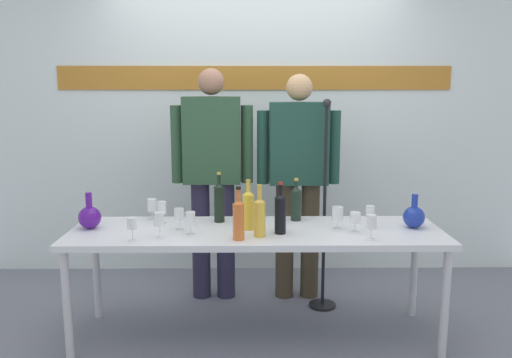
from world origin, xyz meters
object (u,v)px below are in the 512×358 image
Objects in this scene: presenter_right at (298,172)px; wine_bottle_5 at (280,212)px; decanter_blue_right at (414,216)px; wine_glass_left_2 at (132,224)px; wine_glass_left_4 at (159,220)px; wine_glass_right_3 at (371,223)px; wine_glass_left_5 at (152,205)px; decanter_blue_left at (90,217)px; wine_bottle_4 at (248,208)px; wine_glass_left_3 at (162,208)px; wine_glass_left_1 at (179,214)px; wine_bottle_2 at (260,215)px; wine_glass_left_0 at (190,219)px; wine_glass_right_1 at (337,214)px; wine_bottle_1 at (296,203)px; wine_glass_right_0 at (355,218)px; wine_bottle_0 at (219,201)px; wine_bottle_3 at (238,218)px; display_table at (256,238)px; wine_glass_right_2 at (370,212)px; presenter_left at (212,169)px; microphone_stand at (324,240)px.

presenter_right reaches higher than wine_bottle_5.
decanter_blue_right is at bearing -41.99° from presenter_right.
wine_bottle_5 is 0.90m from wine_glass_left_2.
wine_glass_left_4 is 1.27m from wine_glass_right_3.
decanter_blue_right is 1.53× the size of wine_glass_left_5.
wine_bottle_4 reaches higher than decanter_blue_left.
wine_glass_left_1 is at bearing -50.75° from wine_glass_left_3.
wine_bottle_2 is at bearing -67.51° from wine_bottle_4.
wine_bottle_4 reaches higher than wine_glass_left_2.
wine_glass_left_0 is 0.99× the size of wine_glass_right_1.
wine_bottle_1 reaches higher than wine_glass_right_0.
wine_bottle_4 is 0.68m from wine_glass_right_0.
wine_bottle_0 is at bearing 163.17° from wine_glass_right_0.
wine_glass_left_3 is at bearing 143.31° from wine_bottle_3.
display_table is 0.74m from wine_glass_right_3.
display_table is 15.23× the size of wine_glass_left_4.
wine_glass_right_0 is 0.90× the size of wine_glass_right_2.
wine_bottle_5 is at bearing -6.05° from decanter_blue_left.
wine_glass_right_3 is at bearing -48.33° from wine_bottle_1.
display_table is 10.06× the size of decanter_blue_left.
wine_glass_right_1 is (0.20, -0.65, -0.17)m from presenter_right.
wine_glass_left_2 is (-0.63, -0.02, -0.03)m from wine_bottle_3.
presenter_right is at bearing 42.61° from wine_glass_left_4.
wine_bottle_0 reaches higher than wine_glass_left_1.
wine_glass_left_1 is (-0.82, -0.67, -0.17)m from presenter_right.
wine_bottle_4 is at bearing -119.80° from presenter_right.
decanter_blue_right is 0.69× the size of wine_bottle_3.
wine_glass_right_0 is (0.60, 0.10, -0.04)m from wine_bottle_2.
wine_bottle_3 reaches higher than wine_glass_left_2.
wine_glass_left_5 is 1.00× the size of wine_glass_right_1.
wine_bottle_0 reaches higher than wine_bottle_4.
wine_bottle_0 is at bearing -176.14° from wine_bottle_1.
presenter_left is 11.30× the size of wine_glass_left_4.
wine_glass_left_5 is at bearing 158.55° from wine_bottle_4.
wine_glass_left_5 is 1.47m from wine_glass_right_2.
wine_bottle_4 is 0.21× the size of microphone_stand.
wine_bottle_4 is 0.44m from wine_glass_left_1.
wine_glass_left_0 is at bearing -174.19° from decanter_blue_right.
wine_bottle_1 is 0.39m from wine_bottle_4.
presenter_right is at bearing 112.01° from wine_glass_right_0.
wine_bottle_0 is 1.05× the size of wine_bottle_4.
decanter_blue_left is 1.59× the size of wine_glass_left_3.
wine_bottle_3 is (-0.43, -0.89, -0.13)m from presenter_right.
wine_glass_right_2 reaches higher than wine_glass_right_0.
display_table is at bearing 16.46° from wine_glass_left_4.
wine_glass_left_3 reaches higher than wine_glass_right_2.
wine_glass_right_2 is at bearing 9.74° from wine_glass_left_4.
wine_bottle_3 is 0.78m from wine_glass_left_5.
wine_glass_left_4 is at bearing -163.54° from display_table.
wine_glass_left_2 is at bearing -135.02° from wine_glass_left_1.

